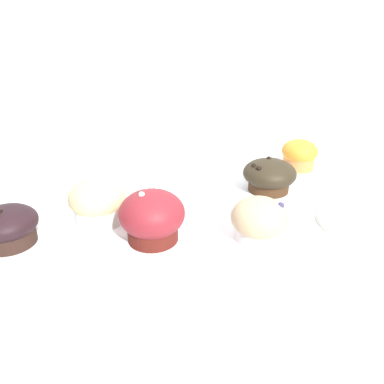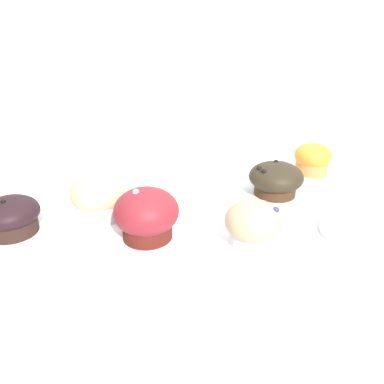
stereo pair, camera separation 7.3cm
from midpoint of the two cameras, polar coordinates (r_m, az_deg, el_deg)
wall_back at (r=1.34m, az=-2.94°, el=10.77°), size 3.20×0.10×1.80m
display_counter at (r=1.06m, az=-2.91°, el=-23.36°), size 1.00×0.64×0.88m
muffin_front_center at (r=0.65m, az=-9.32°, el=-3.87°), size 0.11×0.11×0.10m
muffin_back_left at (r=0.73m, az=-28.97°, el=-4.64°), size 0.10×0.10×0.07m
muffin_back_right at (r=0.98m, az=14.01°, el=5.54°), size 0.09×0.09×0.07m
muffin_front_left at (r=0.84m, az=9.28°, el=2.43°), size 0.12×0.12×0.08m
muffin_front_right at (r=0.65m, az=7.04°, el=-4.43°), size 0.10×0.10×0.08m
muffin_back_center at (r=0.73m, az=-16.99°, el=-1.43°), size 0.11×0.11×0.09m
coffee_cup at (r=0.91m, az=-25.04°, el=2.44°), size 0.10×0.10×0.08m
serving_plate at (r=0.76m, az=21.90°, el=-4.24°), size 0.16×0.16×0.01m
price_card at (r=0.79m, az=-10.98°, el=0.40°), size 0.06×0.05×0.06m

